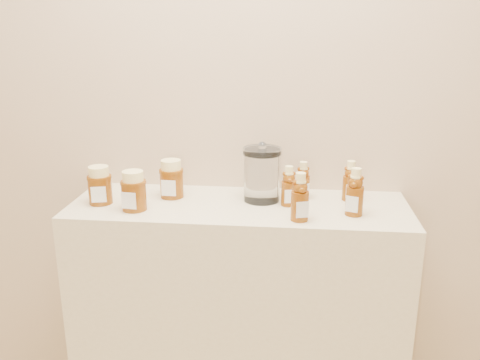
# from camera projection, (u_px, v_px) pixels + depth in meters

# --- Properties ---
(wall_back) EXTENTS (3.50, 0.02, 2.70)m
(wall_back) POSITION_uv_depth(u_px,v_px,m) (244.00, 70.00, 1.86)
(wall_back) COLOR tan
(wall_back) RESTS_ON ground
(display_table) EXTENTS (1.20, 0.40, 0.90)m
(display_table) POSITION_uv_depth(u_px,v_px,m) (239.00, 315.00, 1.93)
(display_table) COLOR beige
(display_table) RESTS_ON ground
(bear_bottle_back_left) EXTENTS (0.06, 0.06, 0.16)m
(bear_bottle_back_left) POSITION_uv_depth(u_px,v_px,m) (289.00, 183.00, 1.77)
(bear_bottle_back_left) COLOR #622D07
(bear_bottle_back_left) RESTS_ON display_table
(bear_bottle_back_mid) EXTENTS (0.06, 0.06, 0.16)m
(bear_bottle_back_mid) POSITION_uv_depth(u_px,v_px,m) (303.00, 178.00, 1.85)
(bear_bottle_back_mid) COLOR #622D07
(bear_bottle_back_mid) RESTS_ON display_table
(bear_bottle_back_right) EXTENTS (0.06, 0.06, 0.17)m
(bear_bottle_back_right) POSITION_uv_depth(u_px,v_px,m) (350.00, 178.00, 1.82)
(bear_bottle_back_right) COLOR #622D07
(bear_bottle_back_right) RESTS_ON display_table
(bear_bottle_front_left) EXTENTS (0.08, 0.08, 0.18)m
(bear_bottle_front_left) POSITION_uv_depth(u_px,v_px,m) (300.00, 194.00, 1.63)
(bear_bottle_front_left) COLOR #622D07
(bear_bottle_front_left) RESTS_ON display_table
(bear_bottle_front_right) EXTENTS (0.08, 0.08, 0.18)m
(bear_bottle_front_right) POSITION_uv_depth(u_px,v_px,m) (355.00, 189.00, 1.68)
(bear_bottle_front_right) COLOR #622D07
(bear_bottle_front_right) RESTS_ON display_table
(honey_jar_left) EXTENTS (0.10, 0.10, 0.14)m
(honey_jar_left) POSITION_uv_depth(u_px,v_px,m) (100.00, 185.00, 1.80)
(honey_jar_left) COLOR #622D07
(honey_jar_left) RESTS_ON display_table
(honey_jar_back) EXTENTS (0.09, 0.09, 0.14)m
(honey_jar_back) POSITION_uv_depth(u_px,v_px,m) (171.00, 179.00, 1.86)
(honey_jar_back) COLOR #622D07
(honey_jar_back) RESTS_ON display_table
(honey_jar_front) EXTENTS (0.10, 0.10, 0.14)m
(honey_jar_front) POSITION_uv_depth(u_px,v_px,m) (134.00, 191.00, 1.73)
(honey_jar_front) COLOR #622D07
(honey_jar_front) RESTS_ON display_table
(glass_canister) EXTENTS (0.15, 0.15, 0.21)m
(glass_canister) POSITION_uv_depth(u_px,v_px,m) (262.00, 172.00, 1.81)
(glass_canister) COLOR white
(glass_canister) RESTS_ON display_table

